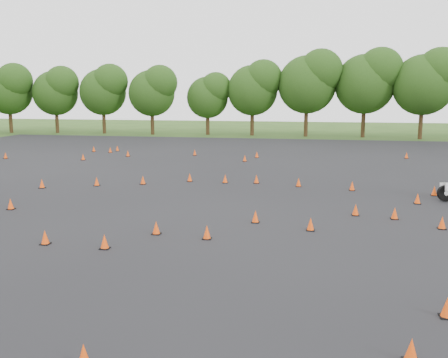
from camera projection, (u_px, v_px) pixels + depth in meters
name	position (u px, v px, depth m)	size (l,w,h in m)	color
ground	(204.00, 230.00, 18.16)	(140.00, 140.00, 0.00)	#2D5119
asphalt_pad	(232.00, 196.00, 23.97)	(62.00, 62.00, 0.00)	black
treeline	(327.00, 96.00, 50.41)	(86.99, 32.59, 10.98)	#214012
traffic_cones	(216.00, 195.00, 23.11)	(35.54, 33.18, 0.45)	#FF4B0A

